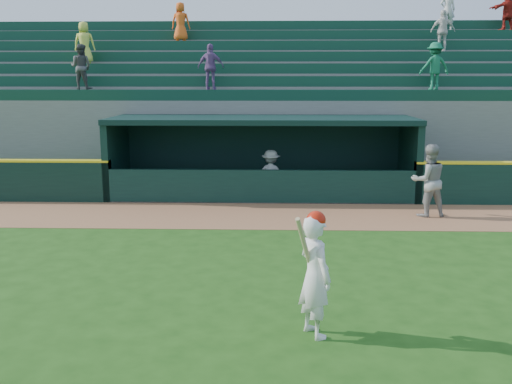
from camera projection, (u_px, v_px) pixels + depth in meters
ground at (253, 278)px, 10.54m from camera, size 120.00×120.00×0.00m
warning_track at (260, 215)px, 15.35m from camera, size 40.00×3.00×0.01m
dugout_player_front at (428, 181)px, 15.12m from camera, size 1.05×0.87×1.93m
dugout_player_inside at (271, 175)px, 17.40m from camera, size 1.03×0.67×1.51m
dugout at (262, 151)px, 18.13m from camera, size 9.40×2.80×2.46m
stands at (265, 111)px, 22.40m from camera, size 34.50×6.27×7.15m
batter_at_plate at (315, 274)px, 8.01m from camera, size 0.68×0.84×1.84m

